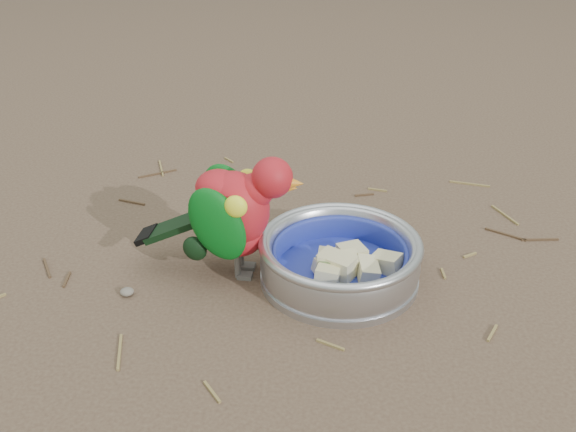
# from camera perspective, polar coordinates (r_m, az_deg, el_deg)

# --- Properties ---
(ground) EXTENTS (60.00, 60.00, 0.00)m
(ground) POSITION_cam_1_polar(r_m,az_deg,el_deg) (0.80, 2.71, -8.43)
(ground) COLOR brown
(food_bowl) EXTENTS (0.21, 0.21, 0.02)m
(food_bowl) POSITION_cam_1_polar(r_m,az_deg,el_deg) (0.85, 4.56, -5.20)
(food_bowl) COLOR #B2B2BA
(food_bowl) RESTS_ON ground
(bowl_wall) EXTENTS (0.21, 0.21, 0.04)m
(bowl_wall) POSITION_cam_1_polar(r_m,az_deg,el_deg) (0.83, 4.64, -3.49)
(bowl_wall) COLOR #B2B2BA
(bowl_wall) RESTS_ON food_bowl
(fruit_wedges) EXTENTS (0.12, 0.12, 0.03)m
(fruit_wedges) POSITION_cam_1_polar(r_m,az_deg,el_deg) (0.84, 4.62, -3.90)
(fruit_wedges) COLOR beige
(fruit_wedges) RESTS_ON food_bowl
(lory_parrot) EXTENTS (0.21, 0.12, 0.16)m
(lory_parrot) POSITION_cam_1_polar(r_m,az_deg,el_deg) (0.83, -4.78, -0.28)
(lory_parrot) COLOR #AF1820
(lory_parrot) RESTS_ON ground
(ground_debris) EXTENTS (0.90, 0.80, 0.01)m
(ground_debris) POSITION_cam_1_polar(r_m,az_deg,el_deg) (0.83, 0.14, -6.54)
(ground_debris) COLOR olive
(ground_debris) RESTS_ON ground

